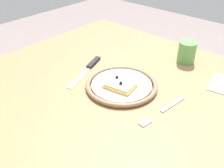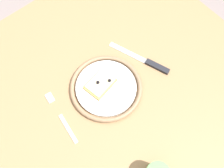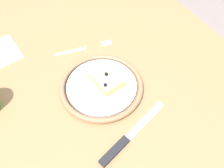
% 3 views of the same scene
% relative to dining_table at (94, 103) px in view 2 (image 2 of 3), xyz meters
% --- Properties ---
extents(ground_plane, '(6.00, 6.00, 0.00)m').
position_rel_dining_table_xyz_m(ground_plane, '(0.00, 0.00, -0.66)').
color(ground_plane, gray).
extents(dining_table, '(1.18, 0.96, 0.73)m').
position_rel_dining_table_xyz_m(dining_table, '(0.00, 0.00, 0.00)').
color(dining_table, '#936D47').
rests_on(dining_table, ground_plane).
extents(plate, '(0.25, 0.25, 0.02)m').
position_rel_dining_table_xyz_m(plate, '(0.05, -0.01, 0.08)').
color(plate, white).
rests_on(plate, dining_table).
extents(pizza_slice_near, '(0.11, 0.09, 0.03)m').
position_rel_dining_table_xyz_m(pizza_slice_near, '(0.04, 0.01, 0.09)').
color(pizza_slice_near, tan).
rests_on(pizza_slice_near, plate).
extents(knife, '(0.10, 0.23, 0.01)m').
position_rel_dining_table_xyz_m(knife, '(0.23, -0.03, 0.07)').
color(knife, silver).
rests_on(knife, dining_table).
extents(fork, '(0.04, 0.20, 0.00)m').
position_rel_dining_table_xyz_m(fork, '(-0.13, 0.01, 0.07)').
color(fork, '#B7B7B7').
rests_on(fork, dining_table).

